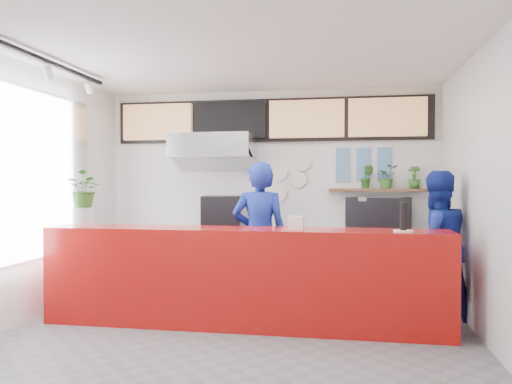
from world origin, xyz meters
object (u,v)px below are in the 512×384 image
Objects in this scene: pepper_mill at (403,216)px; staff_center at (260,237)px; espresso_machine at (379,215)px; service_counter at (243,277)px; panini_oven at (221,213)px; staff_right at (436,246)px.

staff_center is at bearing 157.14° from pepper_mill.
service_counter is at bearing -109.13° from espresso_machine.
pepper_mill reaches higher than espresso_machine.
staff_center is (0.09, 0.62, 0.38)m from service_counter.
panini_oven is 1.96× the size of pepper_mill.
panini_oven is at bearing 142.19° from pepper_mill.
staff_center is 2.08m from staff_right.
service_counter is 2.57× the size of staff_right.
service_counter is 2.29m from staff_right.
espresso_machine is (2.29, 0.00, -0.00)m from panini_oven.
service_counter is 2.48m from espresso_machine.
pepper_mill is (1.72, -0.07, 0.71)m from service_counter.
panini_oven is 1.43m from staff_center.
panini_oven is 3.10m from staff_right.
staff_center reaches higher than pepper_mill.
panini_oven reaches higher than espresso_machine.
staff_right reaches higher than pepper_mill.
staff_center is at bearing 81.73° from service_counter.
staff_center is at bearing -66.00° from panini_oven.
pepper_mill is (2.41, -1.87, 0.11)m from panini_oven.
espresso_machine is 1.88m from pepper_mill.
pepper_mill is (-0.45, -0.71, 0.38)m from staff_right.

